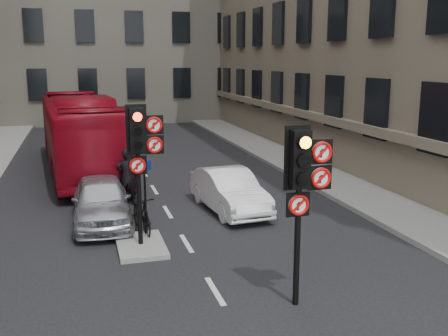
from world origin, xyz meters
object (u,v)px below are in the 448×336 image
signal_far (141,145)px  info_sign (145,187)px  car_silver (101,201)px  bus_red (81,133)px  signal_near (304,178)px  car_white (229,191)px  motorcyclist (127,177)px  motorcycle (141,213)px  car_pink (107,171)px

signal_far → info_sign: signal_far is taller
car_silver → bus_red: (-0.44, 7.89, 0.93)m
signal_near → car_white: 6.93m
signal_far → signal_near: bearing=-57.0°
signal_near → signal_far: size_ratio=1.00×
signal_near → signal_far: signal_far is taller
car_white → motorcyclist: 3.47m
signal_near → signal_far: 4.77m
bus_red → car_white: bearing=-64.6°
signal_near → motorcycle: 6.13m
motorcyclist → signal_far: bearing=100.0°
bus_red → motorcycle: (1.47, -9.05, -1.06)m
signal_far → motorcyclist: signal_far is taller
car_white → info_sign: info_sign is taller
car_pink → motorcycle: 5.78m
car_white → motorcyclist: size_ratio=2.12×
bus_red → motorcycle: bus_red is taller
signal_far → motorcycle: bearing=85.9°
car_silver → bus_red: bearing=93.9°
car_white → signal_far: bearing=-144.6°
motorcyclist → car_silver: bearing=73.3°
signal_near → car_white: (0.45, 6.64, -1.92)m
bus_red → motorcyclist: 6.21m
car_pink → signal_far: bearing=-81.8°
motorcyclist → motorcycle: bearing=101.7°
signal_near → motorcycle: signal_near is taller
signal_far → motorcyclist: size_ratio=1.88×
car_silver → bus_red: bus_red is taller
bus_red → motorcyclist: bus_red is taller
car_silver → car_white: (4.00, 0.27, -0.04)m
signal_near → car_white: bearing=86.1°
bus_red → motorcycle: size_ratio=6.21×
car_silver → info_sign: size_ratio=2.01×
car_silver → car_white: car_silver is taller
signal_far → info_sign: 1.47m
bus_red → info_sign: (1.54, -9.52, -0.19)m
signal_far → car_silver: 3.24m
car_pink → bus_red: bearing=108.6°
signal_near → car_pink: bearing=105.9°
motorcycle → motorcyclist: motorcyclist is taller
motorcyclist → info_sign: info_sign is taller
car_silver → motorcycle: (1.04, -1.16, -0.14)m
info_sign → bus_red: bearing=92.2°
signal_far → bus_red: size_ratio=0.31×
bus_red → info_sign: bus_red is taller
signal_near → motorcyclist: signal_near is taller
bus_red → info_sign: size_ratio=5.71×
motorcycle → car_pink: bearing=88.8°
car_white → signal_near: bearing=-99.4°
motorcyclist → car_white: bearing=162.2°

